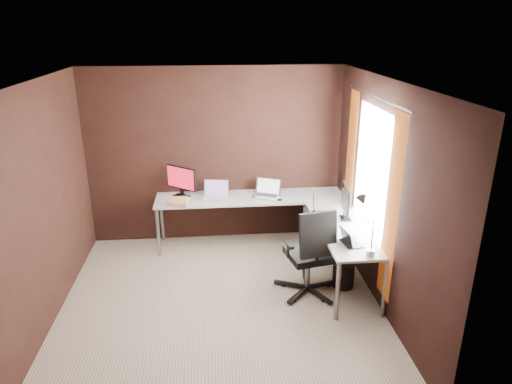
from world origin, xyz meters
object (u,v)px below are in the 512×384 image
book_stack (179,201)px  monitor_left (181,180)px  laptop_silver (267,193)px  laptop_black_small (349,241)px  office_chair (309,268)px  drawer_pedestal (321,232)px  laptop_black_big (320,213)px  wastebasket (343,275)px  monitor_right (345,201)px  desk_lamp (366,217)px  laptop_white (216,194)px

book_stack → monitor_left: bearing=85.2°
laptop_silver → laptop_black_small: (0.73, -1.57, -0.01)m
office_chair → laptop_black_small: bearing=-41.6°
laptop_silver → book_stack: (-1.22, -0.19, -0.01)m
drawer_pedestal → monitor_left: size_ratio=1.38×
laptop_black_small → laptop_silver: bearing=15.4°
laptop_black_small → laptop_black_big: bearing=1.8°
laptop_black_small → office_chair: size_ratio=0.26×
office_chair → wastebasket: size_ratio=3.68×
drawer_pedestal → laptop_silver: 0.93m
monitor_right → drawer_pedestal: bearing=22.9°
monitor_right → desk_lamp: bearing=-175.8°
desk_lamp → office_chair: 1.04m
monitor_right → laptop_black_big: bearing=82.4°
drawer_pedestal → office_chair: bearing=-110.6°
laptop_white → laptop_silver: laptop_silver is taller
laptop_silver → office_chair: 1.47m
book_stack → wastebasket: bearing=-28.0°
laptop_white → laptop_black_small: laptop_white is taller
laptop_white → book_stack: laptop_white is taller
drawer_pedestal → office_chair: (-0.38, -1.00, 0.02)m
drawer_pedestal → book_stack: bearing=175.3°
book_stack → laptop_silver: bearing=8.8°
laptop_black_small → desk_lamp: bearing=-168.7°
drawer_pedestal → laptop_black_big: (-0.14, -0.45, 0.48)m
laptop_white → desk_lamp: size_ratio=0.58×
monitor_right → book_stack: (-2.08, 0.69, -0.20)m
drawer_pedestal → laptop_white: (-1.44, 0.38, 0.48)m
desk_lamp → monitor_left: bearing=125.2°
drawer_pedestal → book_stack: (-1.94, 0.16, 0.47)m
drawer_pedestal → monitor_right: monitor_right is taller
laptop_black_small → monitor_left: bearing=39.5°
laptop_white → laptop_black_big: size_ratio=0.94×
monitor_right → laptop_white: (-1.59, 0.91, -0.19)m
drawer_pedestal → wastebasket: bearing=-85.6°
monitor_right → wastebasket: size_ratio=1.72×
laptop_white → laptop_silver: bearing=8.1°
monitor_right → office_chair: size_ratio=0.47×
drawer_pedestal → laptop_silver: (-0.72, 0.35, 0.48)m
book_stack → wastebasket: size_ratio=1.00×
monitor_right → book_stack: bearing=79.4°
monitor_right → desk_lamp: desk_lamp is taller
laptop_silver → book_stack: laptop_silver is taller
desk_lamp → laptop_black_small: bearing=99.2°
drawer_pedestal → book_stack: 2.00m
laptop_silver → desk_lamp: size_ratio=0.67×
monitor_right → wastebasket: bearing=176.6°
office_chair → book_stack: bearing=131.3°
office_chair → wastebasket: (0.45, 0.09, -0.17)m
drawer_pedestal → book_stack: size_ratio=1.99×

